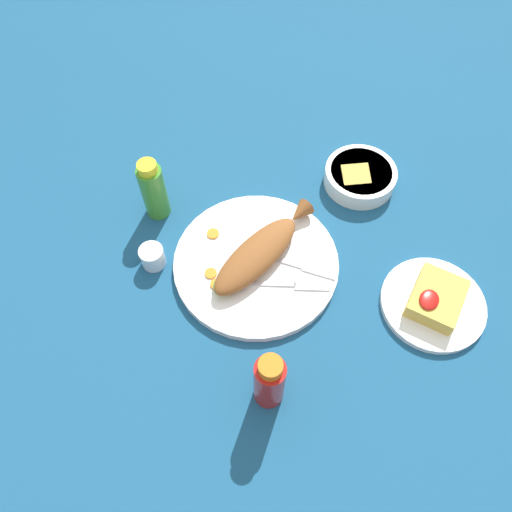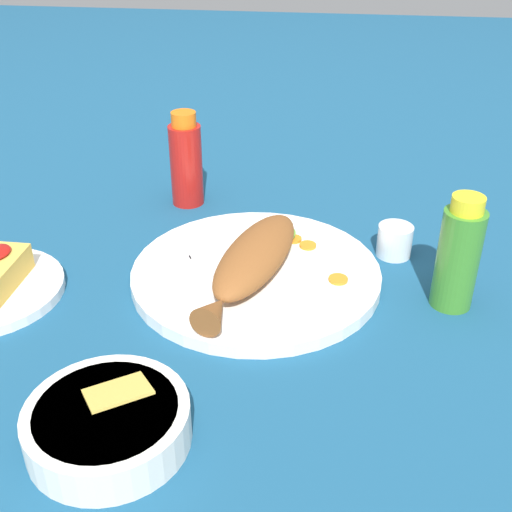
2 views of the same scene
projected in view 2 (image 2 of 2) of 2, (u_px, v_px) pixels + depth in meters
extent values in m
plane|color=navy|center=(256.00, 280.00, 0.88)|extent=(4.00, 4.00, 0.00)
cylinder|color=white|center=(256.00, 274.00, 0.88)|extent=(0.34, 0.34, 0.02)
ellipsoid|color=brown|center=(256.00, 255.00, 0.86)|extent=(0.24, 0.13, 0.04)
cone|color=brown|center=(214.00, 311.00, 0.75)|extent=(0.06, 0.05, 0.04)
cube|color=silver|center=(229.00, 275.00, 0.86)|extent=(0.03, 0.11, 0.00)
cube|color=silver|center=(159.00, 276.00, 0.86)|extent=(0.03, 0.07, 0.00)
cube|color=silver|center=(229.00, 252.00, 0.91)|extent=(0.06, 0.11, 0.00)
cube|color=silver|center=(165.00, 263.00, 0.88)|extent=(0.05, 0.07, 0.00)
cylinder|color=orange|center=(338.00, 279.00, 0.85)|extent=(0.03, 0.03, 0.00)
cylinder|color=orange|center=(308.00, 245.00, 0.92)|extent=(0.02, 0.02, 0.00)
cylinder|color=orange|center=(294.00, 239.00, 0.94)|extent=(0.02, 0.02, 0.00)
ellipsoid|color=#6BB233|center=(284.00, 233.00, 0.94)|extent=(0.04, 0.03, 0.02)
cylinder|color=#B21914|center=(186.00, 165.00, 1.06)|extent=(0.05, 0.05, 0.14)
cylinder|color=orange|center=(184.00, 119.00, 1.02)|extent=(0.04, 0.04, 0.02)
cylinder|color=#3D8428|center=(458.00, 259.00, 0.80)|extent=(0.05, 0.05, 0.13)
cylinder|color=yellow|center=(468.00, 204.00, 0.76)|extent=(0.04, 0.04, 0.02)
cylinder|color=silver|center=(395.00, 241.00, 0.93)|extent=(0.05, 0.05, 0.05)
cylinder|color=white|center=(394.00, 248.00, 0.94)|extent=(0.04, 0.04, 0.02)
cylinder|color=white|center=(108.00, 424.00, 0.62)|extent=(0.16, 0.16, 0.04)
cylinder|color=olive|center=(107.00, 414.00, 0.62)|extent=(0.14, 0.14, 0.01)
cube|color=gold|center=(115.00, 387.00, 0.63)|extent=(0.09, 0.09, 0.02)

